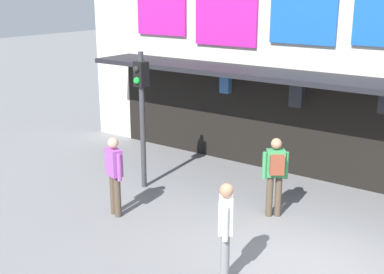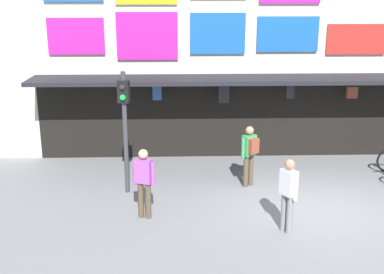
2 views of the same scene
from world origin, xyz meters
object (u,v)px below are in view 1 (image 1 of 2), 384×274
(pedestrian_in_green, at_px, (226,227))
(pedestrian_in_black, at_px, (275,172))
(traffic_light_near, at_px, (142,99))
(pedestrian_in_blue, at_px, (114,172))

(pedestrian_in_green, height_order, pedestrian_in_black, same)
(pedestrian_in_green, bearing_deg, traffic_light_near, 147.94)
(pedestrian_in_black, bearing_deg, pedestrian_in_blue, -145.70)
(traffic_light_near, distance_m, pedestrian_in_black, 3.47)
(pedestrian_in_green, xyz_separation_m, pedestrian_in_black, (-0.45, 2.63, 0.04))
(traffic_light_near, bearing_deg, pedestrian_in_blue, -70.09)
(traffic_light_near, xyz_separation_m, pedestrian_in_green, (3.71, -2.32, -1.19))
(pedestrian_in_green, relative_size, pedestrian_in_black, 1.00)
(traffic_light_near, relative_size, pedestrian_in_blue, 1.90)
(pedestrian_in_blue, bearing_deg, traffic_light_near, 109.91)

